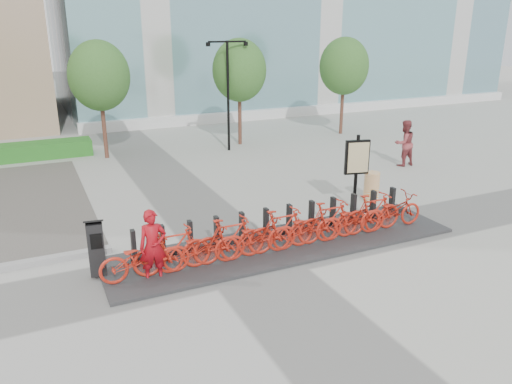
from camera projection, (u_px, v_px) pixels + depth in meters
name	position (u px, v px, depth m)	size (l,w,h in m)	color
ground	(245.00, 259.00, 12.65)	(120.00, 120.00, 0.00)	#A2A399
hedge_b	(20.00, 152.00, 21.90)	(6.00, 1.20, 0.70)	#2D6A25
tree_1	(99.00, 76.00, 21.23)	(2.60, 2.60, 5.10)	brown
tree_2	(239.00, 70.00, 23.83)	(2.60, 2.60, 5.10)	brown
tree_3	(344.00, 66.00, 26.23)	(2.60, 2.60, 5.10)	brown
streetlamp	(228.00, 83.00, 22.72)	(2.00, 0.20, 5.00)	black
dock_pad	(285.00, 244.00, 13.42)	(9.60, 2.40, 0.08)	#2F2E30
dock_rail_posts	(279.00, 222.00, 13.70)	(8.02, 0.50, 0.85)	black
bike_0	(142.00, 258.00, 11.38)	(0.68, 1.95, 1.02)	#B42213
bike_1	(172.00, 250.00, 11.65)	(0.53, 1.89, 1.14)	#B42213
bike_2	(202.00, 247.00, 11.96)	(0.68, 1.95, 1.02)	#B42213
bike_3	(229.00, 239.00, 12.23)	(0.53, 1.89, 1.14)	#B42213
bike_4	(256.00, 236.00, 12.53)	(0.68, 1.95, 1.02)	#B42213
bike_5	(281.00, 230.00, 12.80)	(0.53, 1.89, 1.14)	#B42213
bike_6	(306.00, 227.00, 13.11)	(0.68, 1.95, 1.02)	#B42213
bike_7	(329.00, 221.00, 13.38)	(0.53, 1.89, 1.14)	#B42213
bike_8	(351.00, 219.00, 13.68)	(0.68, 1.95, 1.02)	#B42213
bike_9	(372.00, 213.00, 13.95)	(0.53, 1.89, 1.14)	#B42213
bike_10	(393.00, 211.00, 14.26)	(0.68, 1.95, 1.02)	#B42213
kiosk	(96.00, 248.00, 11.50)	(0.48, 0.42, 1.42)	black
worker_red	(153.00, 246.00, 11.33)	(0.63, 0.41, 1.73)	#9D0C14
pedestrian	(404.00, 143.00, 20.82)	(0.94, 0.73, 1.93)	brown
construction_barrel	(371.00, 186.00, 16.76)	(0.51, 0.51, 0.98)	orange
map_sign	(357.00, 160.00, 15.68)	(0.79, 0.30, 2.41)	black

